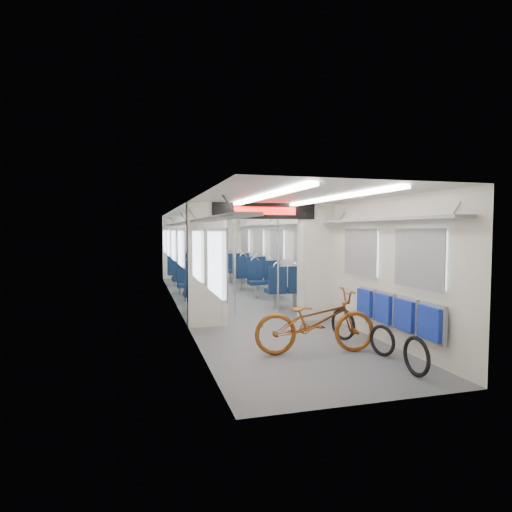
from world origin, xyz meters
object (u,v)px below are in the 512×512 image
Objects in this scene: bike_hoop_a at (416,358)px; bike_hoop_b at (382,342)px; seat_bay_near_right at (274,281)px; seat_bay_near_left at (199,284)px; stanchion_near_right at (278,262)px; bicycle at (315,321)px; flip_bench at (395,312)px; seat_bay_far_left at (185,271)px; stanchion_far_right at (233,253)px; seat_bay_far_right at (243,269)px; bike_hoop_c at (343,326)px; stanchion_near_left at (235,261)px; stanchion_far_left at (216,254)px.

bike_hoop_a is 1.11× the size of bike_hoop_b.
seat_bay_near_right is (-0.01, 5.60, 0.31)m from bike_hoop_a.
seat_bay_near_left is 2.35m from stanchion_near_right.
bicycle reaches higher than bike_hoop_a.
seat_bay_far_left is (-2.29, 7.55, -0.02)m from flip_bench.
bike_hoop_b is 5.13m from seat_bay_near_left.
seat_bay_near_right is 1.84m from stanchion_far_right.
bike_hoop_b is at bearing -89.50° from seat_bay_far_right.
seat_bay_near_right is at bearing 95.29° from flip_bench.
bike_hoop_c is at bearing 122.52° from flip_bench.
bike_hoop_c is 5.49m from stanchion_far_right.
stanchion_near_left is (-0.52, 2.99, 0.68)m from bicycle.
seat_bay_far_left is at bearing 110.94° from stanchion_far_left.
stanchion_near_right reaches higher than bike_hoop_c.
bike_hoop_b is at bearing -82.78° from bike_hoop_c.
stanchion_far_left is at bearing -122.30° from seat_bay_far_right.
bike_hoop_a is (0.80, -1.25, -0.24)m from bicycle.
bicycle is 0.82× the size of seat_bay_far_left.
bike_hoop_a is 0.24× the size of seat_bay_far_right.
seat_bay_near_right is 0.87× the size of stanchion_far_left.
stanchion_near_left is 1.00× the size of stanchion_near_right.
seat_bay_near_right is 1.92m from stanchion_far_left.
seat_bay_near_right is (0.79, 4.36, 0.06)m from bicycle.
stanchion_far_right is at bearing 6.16° from bicycle.
seat_bay_near_left is (-1.08, 4.34, 0.06)m from bicycle.
bike_hoop_a is 3.91m from stanchion_near_right.
bike_hoop_b is 3.12m from stanchion_near_right.
bike_hoop_b is at bearing -89.15° from seat_bay_near_right.
stanchion_near_right is at bearing -53.50° from seat_bay_near_left.
stanchion_near_left is at bearing 117.43° from bike_hoop_c.
stanchion_far_right reaches higher than seat_bay_near_right.
bicycle is 5.99m from stanchion_far_right.
seat_bay_far_right is (0.05, 7.07, 0.31)m from bike_hoop_c.
seat_bay_far_right is at bearing 67.82° from stanchion_far_right.
seat_bay_near_right is at bearing 90.85° from bike_hoop_b.
bike_hoop_a is at bearing -79.94° from stanchion_far_left.
seat_bay_near_right is 2.01m from stanchion_near_right.
seat_bay_near_right reaches higher than bike_hoop_a.
stanchion_near_left and stanchion_far_left have the same top height.
bike_hoop_b is at bearing -107.34° from bicycle.
stanchion_near_right is 3.44m from stanchion_far_right.
bike_hoop_a is 4.53m from stanchion_near_left.
stanchion_far_left is (-1.23, 1.35, 0.62)m from seat_bay_near_right.
stanchion_far_left and stanchion_far_right have the same top height.
bicycle is at bearing 122.54° from bike_hoop_a.
seat_bay_far_left is (-1.94, 7.78, 0.36)m from bike_hoop_b.
stanchion_near_right is (1.35, -4.87, 0.59)m from seat_bay_far_left.
stanchion_near_right reaches higher than flip_bench.
bike_hoop_b is 8.04m from seat_bay_far_right.
stanchion_far_right is (1.18, -1.44, 0.59)m from seat_bay_far_left.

